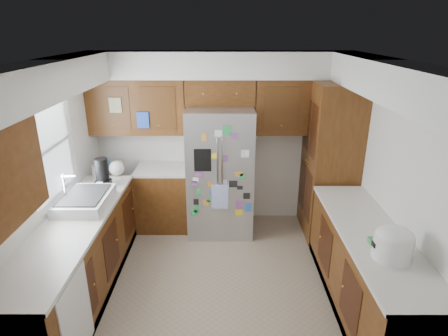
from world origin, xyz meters
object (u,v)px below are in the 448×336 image
Objects in this scene: pantry at (330,161)px; paper_towel at (386,249)px; fridge at (220,171)px; rice_cooker at (393,242)px.

paper_towel is (-0.08, -2.12, -0.04)m from pantry.
pantry is at bearing 87.76° from paper_towel.
fridge is (-1.50, 0.05, -0.17)m from pantry.
pantry is 1.19× the size of fridge.
paper_towel is (1.42, -2.17, 0.14)m from fridge.
rice_cooker is at bearing -90.01° from pantry.
pantry is 1.51m from fridge.
fridge is 2.60m from paper_towel.
rice_cooker is at bearing 33.57° from paper_towel.
pantry is at bearing -2.06° from fridge.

